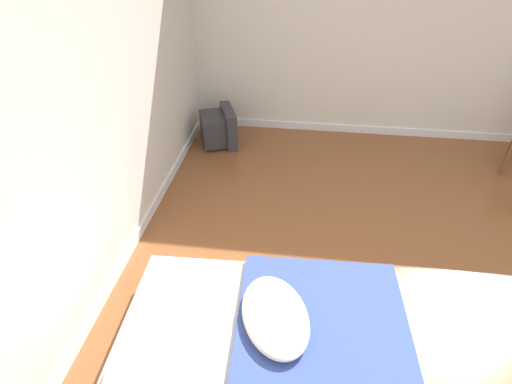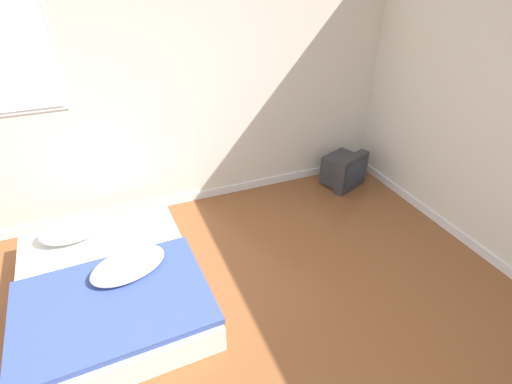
# 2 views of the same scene
# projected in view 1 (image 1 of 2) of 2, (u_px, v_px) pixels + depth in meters

# --- Properties ---
(ground_plane) EXTENTS (20.00, 20.00, 0.00)m
(ground_plane) POSITION_uv_depth(u_px,v_px,m) (486.00, 353.00, 2.48)
(ground_plane) COLOR brown
(wall_back) EXTENTS (8.27, 0.08, 2.60)m
(wall_back) POSITION_uv_depth(u_px,v_px,m) (33.00, 145.00, 1.99)
(wall_back) COLOR silver
(wall_back) RESTS_ON ground_plane
(wall_right) EXTENTS (0.08, 7.48, 2.60)m
(wall_right) POSITION_uv_depth(u_px,v_px,m) (432.00, 22.00, 4.12)
(wall_right) COLOR silver
(wall_right) RESTS_ON ground_plane
(mattress_bed) EXTENTS (1.43, 1.79, 0.37)m
(mattress_bed) POSITION_uv_depth(u_px,v_px,m) (267.00, 358.00, 2.30)
(mattress_bed) COLOR silver
(mattress_bed) RESTS_ON ground_plane
(crt_tv) EXTENTS (0.54, 0.50, 0.42)m
(crt_tv) POSITION_uv_depth(u_px,v_px,m) (219.00, 128.00, 4.57)
(crt_tv) COLOR #333338
(crt_tv) RESTS_ON ground_plane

